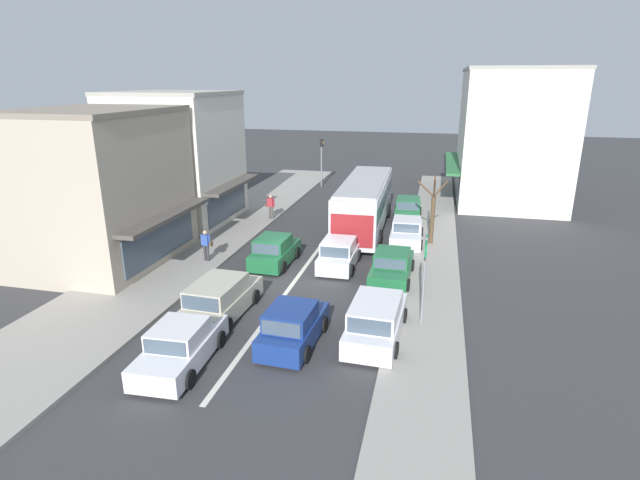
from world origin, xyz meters
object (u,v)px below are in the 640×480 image
parked_sedan_kerb_second (392,267)px  street_tree_right (433,213)px  pedestrian_browsing_midblock (271,205)px  parked_hatchback_kerb_rear (408,209)px  sedan_behind_bus_mid (181,346)px  traffic_light_downstreet (322,154)px  pedestrian_with_handbag_near (206,244)px  directional_road_sign (425,261)px  hatchback_queue_far_back (339,254)px  hatchback_adjacent_lane_lead (275,251)px  parked_wagon_kerb_front (376,320)px  wagon_adjacent_lane_trail (220,299)px  city_bus (365,201)px  parked_sedan_kerb_third (407,232)px  hatchback_behind_bus_near (293,327)px

parked_sedan_kerb_second → street_tree_right: street_tree_right is taller
parked_sedan_kerb_second → pedestrian_browsing_midblock: size_ratio=2.60×
parked_hatchback_kerb_rear → sedan_behind_bus_mid: bearing=-107.1°
traffic_light_downstreet → pedestrian_browsing_midblock: size_ratio=2.58×
pedestrian_with_handbag_near → directional_road_sign: bearing=-22.0°
hatchback_queue_far_back → hatchback_adjacent_lane_lead: 3.31m
sedan_behind_bus_mid → parked_wagon_kerb_front: size_ratio=0.94×
wagon_adjacent_lane_trail → hatchback_queue_far_back: bearing=60.8°
city_bus → hatchback_adjacent_lane_lead: size_ratio=2.91×
wagon_adjacent_lane_trail → parked_sedan_kerb_third: size_ratio=1.08×
hatchback_queue_far_back → sedan_behind_bus_mid: (-3.37, -10.01, -0.05)m
pedestrian_with_handbag_near → wagon_adjacent_lane_trail: bearing=-59.6°
city_bus → parked_hatchback_kerb_rear: bearing=51.8°
parked_hatchback_kerb_rear → directional_road_sign: directional_road_sign is taller
hatchback_behind_bus_near → sedan_behind_bus_mid: bearing=-147.2°
parked_sedan_kerb_second → parked_hatchback_kerb_rear: bearing=89.9°
pedestrian_with_handbag_near → city_bus: bearing=47.8°
street_tree_right → hatchback_adjacent_lane_lead: bearing=-146.7°
hatchback_behind_bus_near → directional_road_sign: bearing=29.3°
city_bus → hatchback_behind_bus_near: 14.76m
hatchback_queue_far_back → pedestrian_browsing_midblock: bearing=129.2°
hatchback_adjacent_lane_lead → wagon_adjacent_lane_trail: bearing=-92.6°
directional_road_sign → street_tree_right: (0.11, 10.17, -0.79)m
sedan_behind_bus_mid → parked_sedan_kerb_second: (6.12, 9.00, 0.00)m
parked_sedan_kerb_third → street_tree_right: (1.39, -0.09, 1.23)m
hatchback_adjacent_lane_lead → parked_sedan_kerb_second: bearing=-6.5°
traffic_light_downstreet → directional_road_sign: bearing=-68.5°
city_bus → wagon_adjacent_lane_trail: (-3.82, -13.21, -1.14)m
parked_sedan_kerb_third → parked_hatchback_kerb_rear: 5.15m
sedan_behind_bus_mid → traffic_light_downstreet: (-2.06, 29.36, 2.19)m
hatchback_queue_far_back → traffic_light_downstreet: size_ratio=0.88×
parked_sedan_kerb_second → wagon_adjacent_lane_trail: bearing=-139.5°
street_tree_right → pedestrian_with_handbag_near: (-11.19, -5.69, -0.82)m
hatchback_behind_bus_near → parked_sedan_kerb_second: hatchback_behind_bus_near is taller
directional_road_sign → pedestrian_browsing_midblock: bearing=128.9°
wagon_adjacent_lane_trail → parked_sedan_kerb_second: bearing=40.5°
traffic_light_downstreet → pedestrian_with_handbag_near: (-1.34, -20.28, -1.79)m
sedan_behind_bus_mid → parked_sedan_kerb_third: (6.40, 14.85, 0.00)m
sedan_behind_bus_mid → parked_wagon_kerb_front: parked_wagon_kerb_front is taller
pedestrian_with_handbag_near → hatchback_behind_bus_near: bearing=-46.2°
parked_sedan_kerb_third → hatchback_behind_bus_near: bearing=-103.8°
hatchback_queue_far_back → wagon_adjacent_lane_trail: 7.32m
traffic_light_downstreet → pedestrian_with_handbag_near: 20.41m
parked_wagon_kerb_front → pedestrian_browsing_midblock: 16.87m
traffic_light_downstreet → hatchback_behind_bus_near: bearing=-78.9°
sedan_behind_bus_mid → wagon_adjacent_lane_trail: bearing=93.1°
sedan_behind_bus_mid → traffic_light_downstreet: bearing=94.0°
pedestrian_browsing_midblock → pedestrian_with_handbag_near: bearing=-94.0°
parked_wagon_kerb_front → pedestrian_browsing_midblock: bearing=121.8°
city_bus → sedan_behind_bus_mid: size_ratio=2.56×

